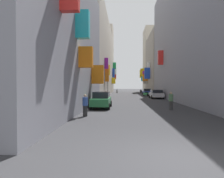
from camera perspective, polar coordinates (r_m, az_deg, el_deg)
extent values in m
plane|color=#2D2D30|center=(35.86, 6.05, -2.32)|extent=(140.00, 140.00, 0.00)
cube|color=gray|center=(17.89, -18.10, 15.18)|extent=(6.00, 20.82, 13.10)
cube|color=orange|center=(20.13, -4.33, 4.36)|extent=(1.27, 0.40, 1.95)
cube|color=orange|center=(14.66, -7.82, 9.40)|extent=(1.03, 0.54, 1.55)
cube|color=#19B2BF|center=(14.30, -8.76, 18.49)|extent=(0.94, 0.58, 1.94)
cube|color=#B2A899|center=(43.71, -5.06, 9.54)|extent=(6.00, 32.42, 17.08)
cube|color=yellow|center=(54.85, 0.47, 2.50)|extent=(1.10, 0.41, 1.70)
cube|color=blue|center=(58.33, 0.45, 4.86)|extent=(0.72, 0.57, 2.74)
cube|color=yellow|center=(39.32, -1.04, 5.66)|extent=(0.62, 0.65, 2.14)
cube|color=purple|center=(34.13, -1.70, 7.71)|extent=(0.66, 0.41, 1.91)
cube|color=orange|center=(35.04, -1.51, 4.63)|extent=(0.70, 0.42, 2.92)
cube|color=#B2A899|center=(63.25, -2.43, 8.83)|extent=(6.00, 6.76, 21.17)
cube|color=red|center=(64.34, 0.83, 4.32)|extent=(0.95, 0.61, 3.09)
cube|color=white|center=(63.87, 0.84, 5.29)|extent=(1.02, 0.42, 2.02)
cube|color=green|center=(61.56, 0.74, 6.97)|extent=(1.02, 0.39, 2.11)
cube|color=gray|center=(26.62, 25.74, 17.10)|extent=(6.00, 35.88, 19.11)
cube|color=red|center=(33.37, 14.31, 9.07)|extent=(0.86, 0.57, 2.35)
cube|color=gray|center=(51.15, 14.37, 7.18)|extent=(6.00, 15.21, 15.11)
cube|color=white|center=(53.81, 9.83, 2.77)|extent=(1.26, 0.49, 2.25)
cube|color=white|center=(49.08, 10.89, 6.80)|extent=(0.61, 0.50, 2.06)
cube|color=blue|center=(48.51, 10.48, 4.67)|extent=(1.39, 0.46, 2.78)
cube|color=orange|center=(52.94, 9.89, 3.43)|extent=(1.37, 0.59, 1.83)
cube|color=#BCB29E|center=(62.90, 12.33, 8.35)|extent=(6.00, 8.20, 20.11)
cube|color=yellow|center=(61.47, 9.08, 5.15)|extent=(1.19, 0.48, 2.03)
cube|color=purple|center=(58.60, 9.53, 4.01)|extent=(0.81, 0.36, 2.76)
cube|color=yellow|center=(62.79, 8.89, 4.47)|extent=(1.31, 0.55, 2.48)
cube|color=#19B2BF|center=(61.08, 9.19, 3.02)|extent=(1.00, 0.36, 1.49)
cube|color=#B7B7BC|center=(32.33, 13.05, -1.66)|extent=(1.82, 4.46, 0.61)
cube|color=black|center=(32.09, 13.12, -0.68)|extent=(1.60, 2.50, 0.51)
cylinder|color=black|center=(33.67, 11.10, -2.06)|extent=(0.18, 0.60, 0.60)
cylinder|color=black|center=(33.96, 14.14, -2.05)|extent=(0.18, 0.60, 0.60)
cylinder|color=black|center=(30.76, 11.84, -2.37)|extent=(0.18, 0.60, 0.60)
cylinder|color=black|center=(31.07, 15.16, -2.35)|extent=(0.18, 0.60, 0.60)
cube|color=#236638|center=(18.32, -3.22, -3.72)|extent=(1.67, 3.92, 0.67)
cube|color=black|center=(18.47, -3.16, -1.71)|extent=(1.47, 2.19, 0.59)
cylinder|color=black|center=(16.99, -0.92, -5.24)|extent=(0.18, 0.60, 0.60)
cylinder|color=black|center=(17.20, -6.49, -5.17)|extent=(0.18, 0.60, 0.60)
cylinder|color=black|center=(19.56, -0.35, -4.39)|extent=(0.18, 0.60, 0.60)
cylinder|color=black|center=(19.74, -5.20, -4.35)|extent=(0.18, 0.60, 0.60)
cube|color=navy|center=(43.50, 10.38, -0.95)|extent=(1.73, 3.92, 0.56)
cube|color=black|center=(43.29, 10.42, -0.25)|extent=(1.52, 2.19, 0.51)
cylinder|color=black|center=(44.70, 9.08, -1.25)|extent=(0.18, 0.60, 0.60)
cylinder|color=black|center=(44.91, 11.28, -1.24)|extent=(0.18, 0.60, 0.60)
cylinder|color=black|center=(42.13, 9.43, -1.40)|extent=(0.18, 0.60, 0.60)
cylinder|color=black|center=(42.35, 11.76, -1.39)|extent=(0.18, 0.60, 0.60)
cube|color=#287F3D|center=(37.68, 10.08, -1.46)|extent=(0.87, 1.26, 0.45)
cube|color=black|center=(37.48, 10.25, -1.01)|extent=(0.51, 0.64, 0.16)
cylinder|color=#4C4C51|center=(38.19, 9.64, -0.93)|extent=(0.16, 0.28, 0.68)
cylinder|color=black|center=(38.34, 9.53, -1.75)|extent=(0.28, 0.48, 0.48)
cylinder|color=black|center=(37.05, 10.64, -1.85)|extent=(0.28, 0.48, 0.48)
cube|color=black|center=(54.18, 8.62, -0.64)|extent=(0.44, 1.19, 0.45)
cube|color=black|center=(54.39, 8.60, -0.31)|extent=(0.32, 0.56, 0.16)
cylinder|color=#4C4C51|center=(53.58, 8.68, -0.31)|extent=(0.06, 0.27, 0.68)
cylinder|color=black|center=(53.45, 8.69, -0.91)|extent=(0.10, 0.48, 0.48)
cylinder|color=black|center=(54.92, 8.54, -0.85)|extent=(0.10, 0.48, 0.48)
cube|color=silver|center=(53.93, 1.53, -0.64)|extent=(0.49, 1.12, 0.45)
cube|color=black|center=(53.71, 1.51, -0.32)|extent=(0.35, 0.57, 0.16)
cylinder|color=#4C4C51|center=(54.47, 1.57, -0.28)|extent=(0.07, 0.28, 0.68)
cylinder|color=black|center=(54.62, 1.59, -0.85)|extent=(0.12, 0.48, 0.48)
cylinder|color=black|center=(53.25, 1.47, -0.90)|extent=(0.12, 0.48, 0.48)
cylinder|color=#282828|center=(13.64, -8.03, -6.53)|extent=(0.39, 0.39, 0.75)
cylinder|color=#335199|center=(13.57, -8.04, -3.71)|extent=(0.46, 0.46, 0.60)
sphere|color=tan|center=(13.54, -8.04, -2.02)|extent=(0.20, 0.20, 0.20)
cylinder|color=#373737|center=(17.70, 17.21, -4.74)|extent=(0.43, 0.43, 0.78)
cylinder|color=#4C724C|center=(17.64, 17.23, -2.48)|extent=(0.50, 0.50, 0.62)
sphere|color=tan|center=(17.62, 17.24, -1.14)|extent=(0.21, 0.21, 0.21)
cylinder|color=#2D2D2D|center=(36.13, -1.26, 0.28)|extent=(0.12, 0.12, 3.25)
cube|color=black|center=(36.15, -1.27, 3.45)|extent=(0.26, 0.26, 0.75)
sphere|color=red|center=(36.03, -1.28, 3.86)|extent=(0.14, 0.14, 0.14)
sphere|color=orange|center=(36.02, -1.28, 3.46)|extent=(0.14, 0.14, 0.14)
sphere|color=green|center=(36.01, -1.28, 3.06)|extent=(0.14, 0.14, 0.14)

